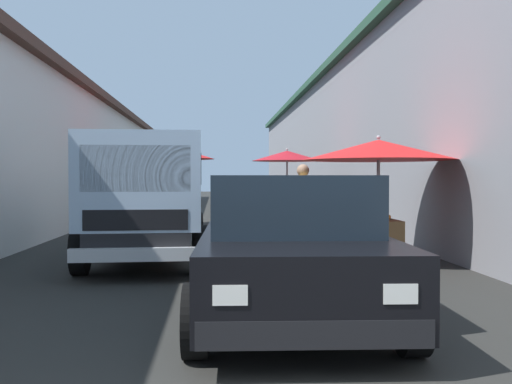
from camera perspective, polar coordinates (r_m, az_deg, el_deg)
The scene contains 9 objects.
ground at distance 15.15m, azimuth -3.74°, elevation -4.00°, with size 90.00×90.00×0.00m, color #282826.
building_right_concrete at distance 18.90m, azimuth 19.24°, elevation 5.22°, with size 49.80×7.50×5.40m.
fruit_stall_mid_lane at distance 17.22m, azimuth 3.07°, elevation 2.31°, with size 2.14×2.14×2.33m.
fruit_stall_near_left at distance 16.78m, azimuth -8.65°, elevation 3.09°, with size 2.62×2.62×2.45m.
fruit_stall_far_right at distance 9.80m, azimuth 12.18°, elevation 2.84°, with size 2.58×2.58×2.15m.
hatchback_car at distance 5.89m, azimuth 3.27°, elevation -5.30°, with size 3.96×2.03×1.45m.
delivery_truck at distance 9.26m, azimuth -11.14°, elevation -1.01°, with size 4.99×2.14×2.08m.
vendor_by_crates at distance 18.56m, azimuth -9.28°, elevation -0.19°, with size 0.46×0.49×1.59m.
vendor_in_shade at distance 10.48m, azimuth 4.72°, elevation -1.05°, with size 0.66×0.23×1.68m.
Camera 1 is at (-1.58, 0.08, 1.43)m, focal length 39.91 mm.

